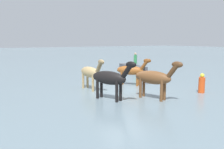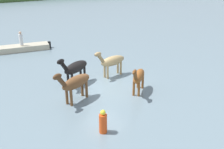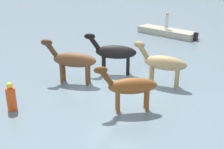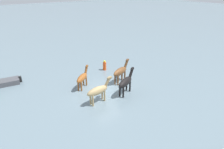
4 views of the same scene
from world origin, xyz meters
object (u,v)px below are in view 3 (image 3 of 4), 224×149
Objects in this scene: horse_lead at (163,63)px; person_helmsman_aft at (167,21)px; horse_chestnut_trailing at (73,60)px; boat_dinghy_port at (167,33)px; horse_dun_straggler at (114,52)px; horse_dark_mare at (130,86)px; buoy_channel_marker at (11,98)px.

horse_lead is 2.12× the size of person_helmsman_aft.
boat_dinghy_port is (0.24, 11.28, -0.95)m from horse_chestnut_trailing.
horse_dun_straggler is at bearing 105.84° from boat_dinghy_port.
horse_lead is 9.85m from person_helmsman_aft.
person_helmsman_aft is (-3.42, 9.24, 0.07)m from horse_lead.
person_helmsman_aft reaches higher than boat_dinghy_port.
horse_chestnut_trailing is (-0.99, -2.02, -0.01)m from horse_dun_straggler.
horse_dark_mare is 1.74× the size of person_helmsman_aft.
boat_dinghy_port is at bearing 82.62° from person_helmsman_aft.
buoy_channel_marker is (-1.30, -5.35, -0.61)m from horse_dun_straggler.
buoy_channel_marker is (-0.31, -3.33, -0.61)m from horse_chestnut_trailing.
person_helmsman_aft is 1.04× the size of buoy_channel_marker.
boat_dinghy_port is 14.62m from buoy_channel_marker.
horse_dun_straggler is 0.99× the size of horse_chestnut_trailing.
horse_dark_mare is 3.69m from horse_chestnut_trailing.
horse_dun_straggler is 2.25m from horse_chestnut_trailing.
horse_dark_mare is at bearing 116.20° from boat_dinghy_port.
horse_chestnut_trailing is at bearing 99.98° from boat_dinghy_port.
horse_dark_mare is at bearing 143.45° from horse_chestnut_trailing.
horse_chestnut_trailing reaches higher than horse_lead.
boat_dinghy_port is (-3.40, 9.39, -0.90)m from horse_lead.
horse_dark_mare is at bearing 30.67° from buoy_channel_marker.
horse_chestnut_trailing is 2.26× the size of buoy_channel_marker.
boat_dinghy_port is 4.39× the size of buoy_channel_marker.
horse_lead is at bearing -172.72° from horse_chestnut_trailing.
boat_dinghy_port is at bearing -109.26° from horse_dun_straggler.
horse_lead is 2.21× the size of buoy_channel_marker.
horse_dun_straggler is 2.65m from horse_lead.
person_helmsman_aft is at bearing -109.06° from horse_dun_straggler.
horse_dun_straggler reaches higher than horse_chestnut_trailing.
horse_dark_mare is at bearing 81.57° from horse_lead.
horse_chestnut_trailing reaches higher than boat_dinghy_port.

